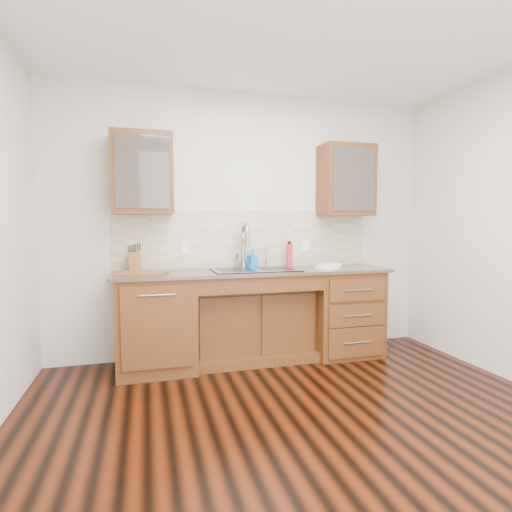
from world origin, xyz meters
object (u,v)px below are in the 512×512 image
object	(u,v)px
plate	(327,268)
knife_block	(135,262)
water_bottle	(289,256)
cutting_board	(142,273)
soap_bottle	(252,259)

from	to	relation	value
plate	knife_block	size ratio (longest dim) A/B	1.45
water_bottle	plate	world-z (taller)	water_bottle
plate	cutting_board	distance (m)	1.81
soap_bottle	cutting_board	xyz separation A→B (m)	(-1.09, -0.24, -0.09)
water_bottle	knife_block	distance (m)	1.56
cutting_board	knife_block	bearing A→B (deg)	104.79
soap_bottle	water_bottle	distance (m)	0.40
plate	knife_block	xyz separation A→B (m)	(-1.87, 0.25, 0.09)
water_bottle	knife_block	bearing A→B (deg)	179.95
knife_block	cutting_board	distance (m)	0.27
plate	cutting_board	world-z (taller)	cutting_board
knife_block	cutting_board	world-z (taller)	knife_block
knife_block	cutting_board	xyz separation A→B (m)	(0.06, -0.24, -0.08)
water_bottle	plate	xyz separation A→B (m)	(0.31, -0.25, -0.11)
soap_bottle	cutting_board	size ratio (longest dim) A/B	0.45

